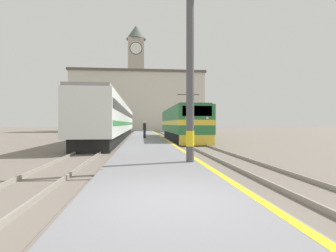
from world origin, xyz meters
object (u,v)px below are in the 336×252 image
Objects in this scene: passenger_train at (116,120)px; catenary_mast at (192,65)px; person_on_platform at (145,129)px; locomotive_train at (182,124)px; clock_tower at (136,75)px.

passenger_train is 4.64× the size of catenary_mast.
passenger_train reaches higher than person_on_platform.
catenary_mast is at bearing -77.43° from passenger_train.
locomotive_train is at bearing 82.33° from catenary_mast.
person_on_platform is 0.06× the size of clock_tower.
catenary_mast is (5.03, -22.57, 1.86)m from passenger_train.
passenger_train is (-7.37, 5.23, 0.41)m from locomotive_train.
person_on_platform is at bearing -87.88° from clock_tower.
catenary_mast reaches higher than person_on_platform.
passenger_train is 20.24× the size of person_on_platform.
passenger_train is at bearing -92.64° from clock_tower.
person_on_platform is (3.44, -5.38, -0.97)m from passenger_train.
clock_tower reaches higher than person_on_platform.
clock_tower is at bearing 97.18° from locomotive_train.
passenger_train is at bearing 122.57° from person_on_platform.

